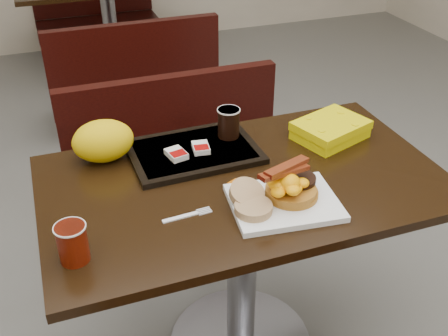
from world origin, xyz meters
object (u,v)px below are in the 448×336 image
object	(u,v)px
bench_far_n	(97,10)
hashbrown_sleeve_right	(201,148)
clamshell	(330,130)
platter	(284,203)
fork	(180,217)
bench_near_n	(184,170)
table_far	(111,34)
bench_far_s	(131,71)
knife	(325,195)
hashbrown_sleeve_left	(176,154)
tray	(194,151)
pancake_stack	(292,191)
coffee_cup_far	(229,123)
table_near	(242,271)
coffee_cup_near	(73,243)
paper_bag	(103,141)

from	to	relation	value
bench_far_n	hashbrown_sleeve_right	distance (m)	3.15
clamshell	bench_far_n	bearing A→B (deg)	77.57
platter	fork	size ratio (longest dim) A/B	2.11
bench_near_n	table_far	size ratio (longest dim) A/B	0.83
bench_far_s	knife	distance (m)	2.10
platter	hashbrown_sleeve_left	size ratio (longest dim) A/B	4.16
tray	clamshell	size ratio (longest dim) A/B	1.77
bench_far_s	pancake_stack	bearing A→B (deg)	-87.64
platter	coffee_cup_far	distance (m)	0.40
pancake_stack	hashbrown_sleeve_right	world-z (taller)	pancake_stack
bench_far_n	clamshell	world-z (taller)	clamshell
table_near	bench_far_s	bearing A→B (deg)	90.00
coffee_cup_near	hashbrown_sleeve_right	xyz separation A→B (m)	(0.44, 0.37, -0.02)
fork	paper_bag	xyz separation A→B (m)	(-0.14, 0.37, 0.06)
table_far	coffee_cup_near	distance (m)	2.87
fork	paper_bag	distance (m)	0.40
bench_far_s	bench_near_n	bearing A→B (deg)	-90.00
bench_far_s	tray	xyz separation A→B (m)	(-0.10, -1.71, 0.40)
table_near	knife	xyz separation A→B (m)	(0.19, -0.16, 0.38)
tray	coffee_cup_far	bearing A→B (deg)	15.88
platter	fork	bearing A→B (deg)	178.15
hashbrown_sleeve_right	platter	bearing A→B (deg)	-60.20
coffee_cup_near	paper_bag	size ratio (longest dim) A/B	0.53
coffee_cup_far	paper_bag	xyz separation A→B (m)	(-0.41, 0.02, -0.00)
table_far	pancake_stack	xyz separation A→B (m)	(0.08, -2.75, 0.41)
bench_near_n	bench_far_n	xyz separation A→B (m)	(0.00, 2.60, 0.00)
table_near	pancake_stack	size ratio (longest dim) A/B	8.07
bench_far_s	coffee_cup_near	size ratio (longest dim) A/B	9.82
tray	clamshell	bearing A→B (deg)	-7.90
clamshell	paper_bag	bearing A→B (deg)	151.92
bench_far_s	bench_far_n	xyz separation A→B (m)	(0.00, 1.40, 0.00)
coffee_cup_near	coffee_cup_far	world-z (taller)	coffee_cup_far
bench_near_n	bench_far_n	distance (m)	2.60
bench_far_n	pancake_stack	world-z (taller)	pancake_stack
paper_bag	fork	bearing A→B (deg)	-69.33
coffee_cup_near	fork	world-z (taller)	coffee_cup_near
hashbrown_sleeve_right	fork	bearing A→B (deg)	-109.72
coffee_cup_near	hashbrown_sleeve_right	size ratio (longest dim) A/B	1.48
coffee_cup_near	paper_bag	bearing A→B (deg)	72.05
bench_far_s	hashbrown_sleeve_left	world-z (taller)	hashbrown_sleeve_left
clamshell	pancake_stack	bearing A→B (deg)	-153.79
bench_near_n	coffee_cup_far	size ratio (longest dim) A/B	10.17
bench_far_s	platter	distance (m)	2.10
bench_near_n	tray	world-z (taller)	tray
table_far	fork	distance (m)	2.75
table_far	pancake_stack	world-z (taller)	pancake_stack
coffee_cup_near	bench_far_s	bearing A→B (deg)	76.10
table_near	clamshell	bearing A→B (deg)	20.54
fork	pancake_stack	bearing A→B (deg)	-9.21
fork	hashbrown_sleeve_left	bearing A→B (deg)	72.29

